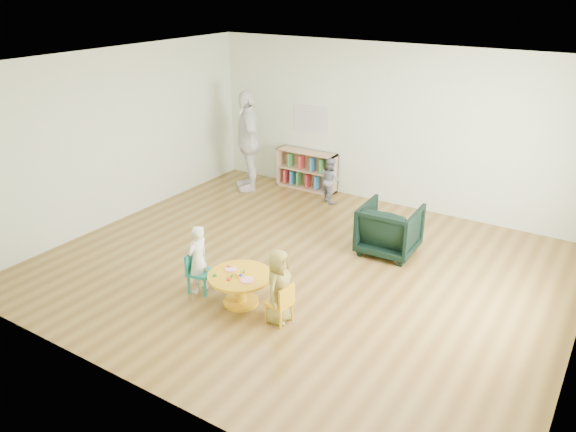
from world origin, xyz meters
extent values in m
plane|color=brown|center=(0.00, 0.00, 0.00)|extent=(7.00, 7.00, 0.00)
cube|color=white|center=(0.00, 0.00, 2.75)|extent=(7.00, 6.00, 0.10)
cube|color=beige|center=(0.00, 3.00, 1.40)|extent=(7.00, 0.10, 2.80)
cube|color=beige|center=(0.00, -3.00, 1.40)|extent=(7.00, 0.10, 2.80)
cube|color=beige|center=(-3.50, 0.00, 1.40)|extent=(0.10, 6.00, 2.80)
cylinder|color=gold|center=(-0.16, -1.19, 0.18)|extent=(0.14, 0.14, 0.37)
cylinder|color=gold|center=(-0.16, -1.19, 0.02)|extent=(0.45, 0.45, 0.04)
cylinder|color=gold|center=(-0.16, -1.19, 0.39)|extent=(0.81, 0.81, 0.04)
cylinder|color=pink|center=(-0.34, -1.14, 0.41)|extent=(0.15, 0.15, 0.02)
cylinder|color=pink|center=(0.00, -1.26, 0.41)|extent=(0.17, 0.17, 0.02)
cylinder|color=gold|center=(-0.18, -1.20, 0.43)|extent=(0.09, 0.13, 0.04)
cylinder|color=#136E29|center=(-0.21, -1.28, 0.43)|extent=(0.04, 0.05, 0.02)
cylinder|color=#136E29|center=(-0.15, -1.13, 0.43)|extent=(0.04, 0.05, 0.02)
cube|color=red|center=(-0.40, -1.12, 0.41)|extent=(0.06, 0.05, 0.02)
cube|color=orange|center=(-0.37, -1.11, 0.41)|extent=(0.07, 0.06, 0.02)
cube|color=#172EB3|center=(-0.14, -1.22, 0.41)|extent=(0.05, 0.06, 0.02)
cube|color=#136E29|center=(-0.41, -1.38, 0.41)|extent=(0.07, 0.07, 0.02)
cube|color=red|center=(-0.20, -1.36, 0.41)|extent=(0.06, 0.07, 0.02)
cube|color=orange|center=(-0.15, -1.25, 0.41)|extent=(0.06, 0.06, 0.02)
cube|color=#167C6F|center=(-0.78, -1.23, 0.27)|extent=(0.35, 0.35, 0.04)
cube|color=#167C6F|center=(-0.90, -1.26, 0.42)|extent=(0.10, 0.29, 0.25)
cylinder|color=#167C6F|center=(-0.92, -1.14, 0.13)|extent=(0.03, 0.03, 0.25)
cylinder|color=#167C6F|center=(-0.86, -1.37, 0.13)|extent=(0.03, 0.03, 0.25)
cylinder|color=#167C6F|center=(-0.69, -1.09, 0.13)|extent=(0.03, 0.03, 0.25)
cylinder|color=#167C6F|center=(-0.64, -1.31, 0.13)|extent=(0.03, 0.03, 0.25)
cube|color=gold|center=(0.47, -1.27, 0.26)|extent=(0.30, 0.30, 0.04)
cube|color=gold|center=(0.59, -1.28, 0.39)|extent=(0.06, 0.28, 0.24)
cylinder|color=gold|center=(0.56, -1.39, 0.12)|extent=(0.03, 0.03, 0.24)
cylinder|color=gold|center=(0.59, -1.17, 0.12)|extent=(0.03, 0.03, 0.24)
cylinder|color=gold|center=(0.35, -1.37, 0.12)|extent=(0.03, 0.03, 0.24)
cylinder|color=gold|center=(0.37, -1.15, 0.12)|extent=(0.03, 0.03, 0.24)
cube|color=tan|center=(-2.19, 2.83, 0.38)|extent=(0.03, 0.30, 0.75)
cube|color=tan|center=(-1.01, 2.83, 0.38)|extent=(0.03, 0.30, 0.75)
cube|color=tan|center=(-1.60, 2.83, 0.01)|extent=(1.20, 0.30, 0.03)
cube|color=tan|center=(-1.60, 2.83, 0.73)|extent=(1.20, 0.30, 0.03)
cube|color=tan|center=(-1.60, 2.83, 0.38)|extent=(1.14, 0.28, 0.03)
cube|color=tan|center=(-1.60, 2.97, 0.38)|extent=(1.20, 0.02, 0.75)
cube|color=#CD3637|center=(-2.05, 2.81, 0.18)|extent=(0.04, 0.18, 0.26)
cube|color=#3989CA|center=(-1.90, 2.81, 0.18)|extent=(0.04, 0.18, 0.26)
cube|color=#429048|center=(-1.75, 2.81, 0.18)|extent=(0.04, 0.18, 0.26)
cube|color=#CD3637|center=(-1.55, 2.81, 0.18)|extent=(0.04, 0.18, 0.26)
cube|color=#3989CA|center=(-1.35, 2.81, 0.18)|extent=(0.04, 0.18, 0.26)
cube|color=#429048|center=(-1.95, 2.81, 0.53)|extent=(0.04, 0.18, 0.26)
cube|color=#CD3637|center=(-1.70, 2.81, 0.53)|extent=(0.04, 0.18, 0.26)
cube|color=#3989CA|center=(-1.45, 2.81, 0.53)|extent=(0.04, 0.18, 0.26)
cube|color=#429048|center=(-1.25, 2.81, 0.53)|extent=(0.04, 0.18, 0.26)
cube|color=white|center=(-1.60, 2.98, 1.35)|extent=(0.74, 0.01, 0.54)
cube|color=#E33C2F|center=(-1.60, 2.98, 1.35)|extent=(0.70, 0.00, 0.50)
imported|color=black|center=(0.83, 1.13, 0.38)|extent=(0.84, 0.86, 0.75)
imported|color=white|center=(-0.80, -1.24, 0.46)|extent=(0.23, 0.34, 0.92)
imported|color=yellow|center=(0.45, -1.25, 0.46)|extent=(0.36, 0.49, 0.92)
imported|color=#18203C|center=(-0.89, 2.48, 0.41)|extent=(0.51, 0.48, 0.83)
imported|color=white|center=(-2.54, 2.23, 0.95)|extent=(1.11, 1.11, 1.90)
camera|label=1|loc=(3.61, -5.99, 3.79)|focal=35.00mm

